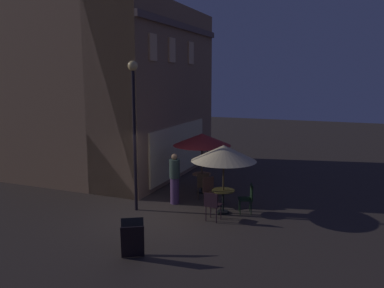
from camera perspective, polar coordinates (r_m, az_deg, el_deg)
ground_plane at (r=12.29m, az=-6.13°, el=-10.65°), size 60.00×60.00×0.00m
cafe_building at (r=16.49m, az=-10.19°, el=7.36°), size 7.65×6.86×7.27m
street_lamp_near_corner at (r=12.29m, az=-8.55°, el=4.75°), size 0.31×0.31×4.79m
menu_sandwich_board at (r=9.68m, az=-8.75°, el=-13.68°), size 0.83×0.80×0.86m
cafe_table_0 at (r=14.57m, az=1.45°, el=-5.17°), size 0.71×0.71×0.73m
cafe_table_1 at (r=12.45m, az=4.61°, el=-7.70°), size 0.73×0.73×0.75m
patio_umbrella_0 at (r=14.26m, az=1.48°, el=0.64°), size 2.15×2.15×2.25m
patio_umbrella_1 at (r=12.10m, az=4.70°, el=-1.38°), size 2.06×2.06×2.20m
cafe_chair_0 at (r=13.73m, az=1.61°, el=-5.85°), size 0.53×0.53×0.97m
cafe_chair_1 at (r=13.13m, az=2.60°, el=-6.67°), size 0.58×0.58×0.96m
cafe_chair_2 at (r=11.73m, az=3.01°, el=-8.75°), size 0.47×0.47×0.90m
cafe_chair_3 at (r=12.51m, az=8.31°, el=-7.59°), size 0.56×0.56×0.95m
patron_standing_0 at (r=13.23m, az=-2.58°, el=-5.13°), size 0.36×0.36×1.75m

